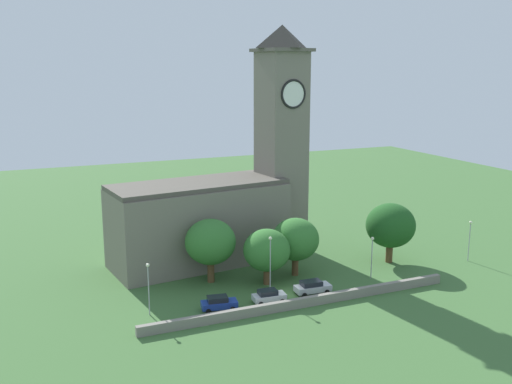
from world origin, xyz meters
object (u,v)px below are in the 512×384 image
at_px(car_blue, 219,303).
at_px(streetlamp_central, 372,250).
at_px(streetlamp_west_mid, 270,257).
at_px(tree_riverside_west, 210,242).
at_px(tree_churchyard, 296,239).
at_px(church, 225,197).
at_px(streetlamp_east_mid, 470,234).
at_px(car_silver, 312,287).
at_px(car_white, 269,296).
at_px(tree_riverside_east, 267,250).
at_px(tree_by_tower, 391,226).
at_px(streetlamp_west_end, 148,280).

height_order(car_blue, streetlamp_central, streetlamp_central).
relative_size(car_blue, streetlamp_west_mid, 0.59).
relative_size(tree_riverside_west, tree_churchyard, 1.07).
xyz_separation_m(church, car_blue, (-7.65, -18.39, -8.84)).
height_order(car_blue, streetlamp_east_mid, streetlamp_east_mid).
distance_m(car_silver, streetlamp_central, 10.93).
bearing_deg(car_silver, church, 106.56).
bearing_deg(car_white, streetlamp_east_mid, 4.13).
bearing_deg(tree_riverside_west, tree_riverside_east, -29.82).
height_order(church, streetlamp_central, church).
xyz_separation_m(church, tree_churchyard, (6.47, -11.15, -4.47)).
distance_m(church, car_silver, 20.94).
bearing_deg(streetlamp_east_mid, tree_churchyard, 169.50).
bearing_deg(streetlamp_east_mid, car_blue, -176.91).
bearing_deg(tree_riverside_west, car_white, -65.79).
height_order(car_blue, car_white, car_blue).
bearing_deg(tree_churchyard, tree_riverside_west, 169.76).
height_order(church, tree_by_tower, church).
distance_m(streetlamp_west_end, tree_riverside_west, 12.79).
height_order(church, streetlamp_east_mid, church).
distance_m(streetlamp_west_end, streetlamp_central, 31.45).
distance_m(church, tree_riverside_east, 13.80).
bearing_deg(car_white, streetlamp_central, 7.42).
height_order(tree_riverside_west, tree_churchyard, tree_riverside_west).
relative_size(church, tree_riverside_west, 3.97).
xyz_separation_m(car_blue, tree_churchyard, (14.12, 7.24, 4.38)).
bearing_deg(car_blue, tree_riverside_west, 76.69).
distance_m(streetlamp_west_end, tree_riverside_east, 17.39).
height_order(streetlamp_central, tree_by_tower, tree_by_tower).
distance_m(car_blue, car_silver, 13.06).
bearing_deg(tree_churchyard, car_blue, -152.85).
distance_m(church, streetlamp_central, 23.46).
bearing_deg(church, tree_churchyard, -59.87).
bearing_deg(car_white, church, 86.68).
xyz_separation_m(streetlamp_west_end, tree_by_tower, (37.89, 4.65, 1.37)).
bearing_deg(tree_by_tower, tree_churchyard, 177.66).
xyz_separation_m(car_blue, streetlamp_east_mid, (41.19, 2.23, 3.38)).
bearing_deg(streetlamp_west_mid, tree_riverside_west, 128.26).
bearing_deg(car_silver, tree_by_tower, 20.90).
bearing_deg(church, streetlamp_west_mid, -89.12).
xyz_separation_m(tree_riverside_west, tree_churchyard, (11.90, -2.15, -0.45)).
bearing_deg(streetlamp_west_mid, streetlamp_central, -1.05).
height_order(streetlamp_west_end, streetlamp_east_mid, streetlamp_west_end).
distance_m(church, tree_riverside_west, 11.25).
height_order(car_silver, streetlamp_west_end, streetlamp_west_end).
xyz_separation_m(streetlamp_west_mid, tree_by_tower, (21.90, 4.41, 0.62)).
bearing_deg(car_white, streetlamp_west_end, 171.37).
xyz_separation_m(streetlamp_west_end, streetlamp_west_mid, (15.99, 0.24, 0.75)).
bearing_deg(church, car_blue, -112.58).
bearing_deg(tree_churchyard, streetlamp_central, -29.99).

